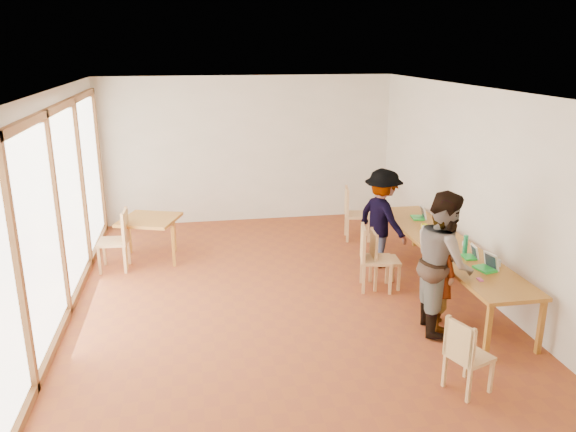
# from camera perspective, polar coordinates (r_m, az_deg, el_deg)

# --- Properties ---
(ground) EXTENTS (8.00, 8.00, 0.00)m
(ground) POSITION_cam_1_polar(r_m,az_deg,el_deg) (8.34, -0.95, -8.37)
(ground) COLOR brown
(ground) RESTS_ON ground
(wall_back) EXTENTS (6.00, 0.10, 3.00)m
(wall_back) POSITION_cam_1_polar(r_m,az_deg,el_deg) (11.70, -4.08, 6.72)
(wall_back) COLOR #EEE4CD
(wall_back) RESTS_ON ground
(wall_front) EXTENTS (6.00, 0.10, 3.00)m
(wall_front) POSITION_cam_1_polar(r_m,az_deg,el_deg) (4.19, 7.79, -12.79)
(wall_front) COLOR #EEE4CD
(wall_front) RESTS_ON ground
(wall_right) EXTENTS (0.10, 8.00, 3.00)m
(wall_right) POSITION_cam_1_polar(r_m,az_deg,el_deg) (8.79, 18.73, 2.42)
(wall_right) COLOR #EEE4CD
(wall_right) RESTS_ON ground
(window_wall) EXTENTS (0.10, 8.00, 3.00)m
(window_wall) POSITION_cam_1_polar(r_m,az_deg,el_deg) (7.94, -22.61, 0.52)
(window_wall) COLOR white
(window_wall) RESTS_ON ground
(ceiling) EXTENTS (6.00, 8.00, 0.04)m
(ceiling) POSITION_cam_1_polar(r_m,az_deg,el_deg) (7.56, -1.06, 12.79)
(ceiling) COLOR white
(ceiling) RESTS_ON wall_back
(communal_table) EXTENTS (0.80, 4.00, 0.75)m
(communal_table) POSITION_cam_1_polar(r_m,az_deg,el_deg) (8.69, 15.69, -2.97)
(communal_table) COLOR #AC7126
(communal_table) RESTS_ON ground
(side_table) EXTENTS (0.90, 0.90, 0.75)m
(side_table) POSITION_cam_1_polar(r_m,az_deg,el_deg) (9.86, -13.90, -0.66)
(side_table) COLOR #AC7126
(side_table) RESTS_ON ground
(chair_near) EXTENTS (0.51, 0.51, 0.45)m
(chair_near) POSITION_cam_1_polar(r_m,az_deg,el_deg) (6.32, 17.48, -12.73)
(chair_near) COLOR tan
(chair_near) RESTS_ON ground
(chair_mid) EXTENTS (0.46, 0.46, 0.47)m
(chair_mid) POSITION_cam_1_polar(r_m,az_deg,el_deg) (8.64, 9.26, -3.75)
(chair_mid) COLOR tan
(chair_mid) RESTS_ON ground
(chair_far) EXTENTS (0.55, 0.55, 0.53)m
(chair_far) POSITION_cam_1_polar(r_m,az_deg,el_deg) (8.53, 8.29, -3.56)
(chair_far) COLOR tan
(chair_far) RESTS_ON ground
(chair_empty) EXTENTS (0.55, 0.55, 0.53)m
(chair_empty) POSITION_cam_1_polar(r_m,az_deg,el_deg) (10.70, 6.53, 0.82)
(chair_empty) COLOR tan
(chair_empty) RESTS_ON ground
(chair_spare) EXTENTS (0.50, 0.50, 0.54)m
(chair_spare) POSITION_cam_1_polar(r_m,az_deg,el_deg) (9.58, -16.78, -1.73)
(chair_spare) COLOR tan
(chair_spare) RESTS_ON ground
(person_near) EXTENTS (0.45, 0.64, 1.66)m
(person_near) POSITION_cam_1_polar(r_m,az_deg,el_deg) (7.49, 15.30, -5.11)
(person_near) COLOR gray
(person_near) RESTS_ON ground
(person_mid) EXTENTS (0.85, 1.01, 1.85)m
(person_mid) POSITION_cam_1_polar(r_m,az_deg,el_deg) (7.44, 15.50, -4.49)
(person_mid) COLOR gray
(person_mid) RESTS_ON ground
(person_far) EXTENTS (0.97, 1.22, 1.66)m
(person_far) POSITION_cam_1_polar(r_m,az_deg,el_deg) (9.40, 9.55, -0.22)
(person_far) COLOR gray
(person_far) RESTS_ON ground
(laptop_near) EXTENTS (0.28, 0.31, 0.23)m
(laptop_near) POSITION_cam_1_polar(r_m,az_deg,el_deg) (7.82, 19.64, -4.71)
(laptop_near) COLOR green
(laptop_near) RESTS_ON communal_table
(laptop_mid) EXTENTS (0.21, 0.24, 0.19)m
(laptop_mid) POSITION_cam_1_polar(r_m,az_deg,el_deg) (8.17, 18.16, -3.72)
(laptop_mid) COLOR green
(laptop_mid) RESTS_ON communal_table
(laptop_far) EXTENTS (0.27, 0.30, 0.22)m
(laptop_far) POSITION_cam_1_polar(r_m,az_deg,el_deg) (9.77, 13.30, 0.10)
(laptop_far) COLOR green
(laptop_far) RESTS_ON communal_table
(yellow_mug) EXTENTS (0.14, 0.14, 0.09)m
(yellow_mug) POSITION_cam_1_polar(r_m,az_deg,el_deg) (9.22, 13.67, -1.06)
(yellow_mug) COLOR #FFFB2C
(yellow_mug) RESTS_ON communal_table
(green_bottle) EXTENTS (0.07, 0.07, 0.28)m
(green_bottle) POSITION_cam_1_polar(r_m,az_deg,el_deg) (8.26, 17.58, -2.80)
(green_bottle) COLOR #1D834C
(green_bottle) RESTS_ON communal_table
(clear_glass) EXTENTS (0.07, 0.07, 0.09)m
(clear_glass) POSITION_cam_1_polar(r_m,az_deg,el_deg) (7.99, 20.57, -4.49)
(clear_glass) COLOR silver
(clear_glass) RESTS_ON communal_table
(condiment_cup) EXTENTS (0.08, 0.08, 0.06)m
(condiment_cup) POSITION_cam_1_polar(r_m,az_deg,el_deg) (8.65, 17.54, -2.68)
(condiment_cup) COLOR white
(condiment_cup) RESTS_ON communal_table
(pink_phone) EXTENTS (0.05, 0.10, 0.01)m
(pink_phone) POSITION_cam_1_polar(r_m,az_deg,el_deg) (7.47, 18.92, -6.13)
(pink_phone) COLOR #CF4289
(pink_phone) RESTS_ON communal_table
(black_pouch) EXTENTS (0.16, 0.26, 0.09)m
(black_pouch) POSITION_cam_1_polar(r_m,az_deg,el_deg) (8.00, 15.48, -3.97)
(black_pouch) COLOR black
(black_pouch) RESTS_ON communal_table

